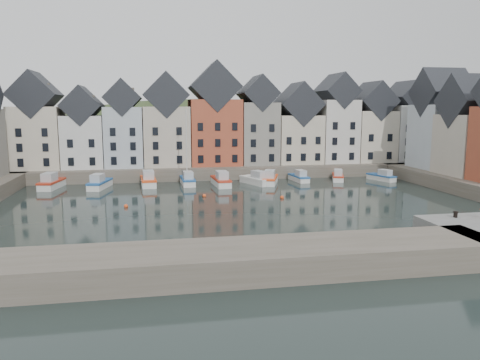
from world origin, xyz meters
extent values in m
plane|color=black|center=(0.00, 0.00, 0.00)|extent=(260.00, 260.00, 0.00)
cube|color=#524D3F|center=(0.00, 30.00, 1.00)|extent=(90.00, 16.00, 2.00)
cube|color=#524D3F|center=(-10.00, -22.00, 1.00)|extent=(50.00, 6.00, 2.00)
ellipsoid|color=#27361B|center=(0.00, 56.00, -18.00)|extent=(153.60, 70.40, 64.00)
sphere|color=#1B3116|center=(-13.94, 50.93, 8.70)|extent=(5.77, 5.77, 5.77)
sphere|color=#1B3116|center=(24.86, 60.75, 8.12)|extent=(5.27, 5.27, 5.27)
sphere|color=#1B3116|center=(31.82, 54.20, 7.88)|extent=(5.07, 5.07, 5.07)
sphere|color=#1B3116|center=(14.28, 55.19, 7.82)|extent=(5.01, 5.01, 5.01)
sphere|color=#1B3116|center=(-37.67, 56.61, 6.57)|extent=(3.94, 3.94, 3.94)
sphere|color=#1B3116|center=(28.33, 60.25, 8.05)|extent=(5.21, 5.21, 5.21)
sphere|color=#1B3116|center=(1.99, 58.64, 8.32)|extent=(5.45, 5.45, 5.45)
sphere|color=#1B3116|center=(37.80, 48.31, 7.21)|extent=(4.49, 4.49, 4.49)
cube|color=beige|center=(-29.17, 28.00, 7.04)|extent=(7.67, 8.00, 10.07)
cube|color=black|center=(-29.17, 28.00, 13.97)|extent=(7.67, 8.16, 7.67)
cube|color=silver|center=(-21.90, 28.00, 6.30)|extent=(6.56, 8.00, 8.61)
cube|color=black|center=(-21.90, 28.00, 12.23)|extent=(6.56, 8.16, 6.56)
cube|color=#ABB5BD|center=(-15.37, 28.00, 7.01)|extent=(6.20, 8.00, 10.02)
cube|color=black|center=(-15.37, 28.00, 13.55)|extent=(6.20, 8.16, 6.20)
cube|color=#B4A998|center=(-8.27, 28.00, 7.04)|extent=(7.70, 8.00, 10.08)
cube|color=black|center=(-8.27, 28.00, 13.98)|extent=(7.70, 8.16, 7.70)
cube|color=#A1462E|center=(0.07, 28.00, 7.64)|extent=(8.69, 8.00, 11.28)
cube|color=black|center=(0.07, 28.00, 15.43)|extent=(8.69, 8.16, 8.69)
cube|color=gray|center=(7.78, 28.00, 7.39)|extent=(6.43, 8.00, 10.78)
cube|color=black|center=(7.78, 28.00, 14.37)|extent=(6.43, 8.16, 6.43)
cube|color=beige|center=(15.08, 28.00, 6.28)|extent=(7.88, 8.00, 8.56)
cube|color=black|center=(15.08, 28.00, 12.51)|extent=(7.88, 8.16, 7.88)
cube|color=beige|center=(22.42, 28.00, 7.64)|extent=(6.50, 8.00, 11.27)
cube|color=black|center=(22.42, 28.00, 14.88)|extent=(6.50, 8.16, 6.50)
cube|color=beige|center=(29.43, 28.00, 6.66)|extent=(7.23, 8.00, 9.32)
cube|color=black|center=(29.43, 28.00, 13.11)|extent=(7.23, 8.16, 7.23)
cube|color=silver|center=(36.28, 28.00, 7.16)|extent=(6.18, 8.00, 10.32)
cube|color=black|center=(36.28, 28.00, 13.85)|extent=(6.18, 8.16, 6.18)
cube|color=#ABB5BD|center=(36.00, 16.26, 7.19)|extent=(7.47, 8.00, 10.38)
cube|color=black|center=(36.00, 16.26, 14.36)|extent=(7.62, 8.00, 8.00)
cube|color=#B4A998|center=(36.00, 8.26, 6.44)|extent=(8.14, 8.00, 8.89)
cube|color=black|center=(36.00, 8.26, 12.87)|extent=(8.30, 8.00, 8.00)
sphere|color=#E2481A|center=(-4.00, 8.00, 0.15)|extent=(0.50, 0.50, 0.50)
sphere|color=#E2481A|center=(6.00, 5.00, 0.15)|extent=(0.50, 0.50, 0.50)
sphere|color=#E2481A|center=(-14.00, 3.00, 0.15)|extent=(0.50, 0.50, 0.50)
cube|color=silver|center=(-25.58, 19.26, 0.40)|extent=(3.11, 7.07, 1.25)
cube|color=#B22E19|center=(-25.58, 19.26, 1.08)|extent=(3.24, 7.22, 0.28)
cube|color=#AAAEB2|center=(-25.75, 18.25, 1.76)|extent=(2.01, 2.95, 1.37)
cube|color=silver|center=(-18.58, 17.86, 0.37)|extent=(3.23, 6.60, 1.16)
cube|color=#1F5192|center=(-18.58, 17.86, 1.00)|extent=(3.36, 6.75, 0.26)
cube|color=#AAAEB2|center=(-18.79, 16.94, 1.64)|extent=(1.99, 2.80, 1.27)
cube|color=silver|center=(-11.50, 19.02, 0.40)|extent=(2.48, 6.97, 1.26)
cube|color=#E2481A|center=(-11.50, 19.02, 1.09)|extent=(2.61, 7.12, 0.29)
cube|color=#AAAEB2|center=(-11.43, 18.00, 1.77)|extent=(1.77, 2.84, 1.37)
cube|color=silver|center=(-5.45, 18.81, 0.36)|extent=(2.02, 6.14, 1.12)
cube|color=#1F5192|center=(-5.45, 18.81, 0.96)|extent=(2.12, 6.27, 0.25)
cube|color=#AAAEB2|center=(-5.42, 17.90, 1.57)|extent=(1.50, 2.48, 1.22)
cylinder|color=silver|center=(-5.47, 19.42, 6.09)|extent=(0.14, 0.14, 11.16)
cube|color=silver|center=(-0.46, 16.93, 0.39)|extent=(2.35, 6.75, 1.22)
cube|color=#B22E19|center=(-0.46, 16.93, 1.05)|extent=(2.47, 6.88, 0.28)
cube|color=#AAAEB2|center=(-0.41, 15.94, 1.72)|extent=(1.69, 2.74, 1.33)
cube|color=silver|center=(5.08, 17.29, 0.36)|extent=(4.14, 6.39, 1.13)
cube|color=silver|center=(5.08, 17.29, 0.98)|extent=(4.28, 6.55, 0.26)
cube|color=#AAAEB2|center=(5.44, 16.44, 1.59)|extent=(2.30, 2.83, 1.23)
cube|color=silver|center=(7.49, 17.29, 0.37)|extent=(3.92, 6.64, 1.17)
cube|color=#E2481A|center=(7.49, 17.29, 1.01)|extent=(4.06, 6.80, 0.27)
cube|color=#AAAEB2|center=(7.17, 16.39, 1.65)|extent=(2.25, 2.90, 1.27)
cube|color=silver|center=(12.72, 18.99, 0.32)|extent=(2.10, 5.56, 1.00)
cube|color=#1F5192|center=(12.72, 18.99, 0.86)|extent=(2.20, 5.68, 0.23)
cube|color=#AAAEB2|center=(12.79, 18.17, 1.41)|extent=(1.45, 2.28, 1.09)
cube|color=silver|center=(19.39, 18.67, 0.32)|extent=(3.36, 5.63, 0.99)
cube|color=#B22E19|center=(19.39, 18.67, 0.86)|extent=(3.49, 5.76, 0.23)
cube|color=#AAAEB2|center=(19.11, 17.91, 1.40)|extent=(1.92, 2.46, 1.08)
cube|color=silver|center=(26.45, 17.33, 0.31)|extent=(3.10, 5.53, 0.97)
cube|color=#1F5192|center=(26.45, 17.33, 0.84)|extent=(3.22, 5.66, 0.22)
cube|color=#AAAEB2|center=(26.69, 16.57, 1.37)|extent=(1.81, 2.39, 1.06)
cylinder|color=black|center=(16.29, -16.50, 2.25)|extent=(0.36, 0.36, 0.50)
cylinder|color=black|center=(16.29, -16.50, 2.52)|extent=(0.48, 0.48, 0.08)
camera|label=1|loc=(-10.53, -53.69, 11.81)|focal=35.00mm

